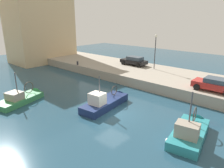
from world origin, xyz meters
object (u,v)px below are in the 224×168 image
object	(u,v)px
fishing_boat_green	(24,100)
parked_car_black	(134,61)
quay_streetlamp	(155,46)
fishing_boat_teal	(190,134)
parked_car_red	(215,84)
fishing_boat_navy	(107,104)
mooring_bollard_mid	(78,63)

from	to	relation	value
fishing_boat_green	parked_car_black	bearing A→B (deg)	-4.48
parked_car_black	quay_streetlamp	bearing A→B (deg)	-92.13
fishing_boat_teal	parked_car_red	bearing A→B (deg)	5.98
fishing_boat_green	quay_streetlamp	world-z (taller)	quay_streetlamp
parked_car_black	parked_car_red	size ratio (longest dim) A/B	1.01
fishing_boat_green	parked_car_black	distance (m)	17.30
fishing_boat_navy	mooring_bollard_mid	xyz separation A→B (m)	(6.44, 12.50, 1.34)
quay_streetlamp	fishing_boat_teal	bearing A→B (deg)	-139.15
fishing_boat_green	mooring_bollard_mid	size ratio (longest dim) A/B	10.46
fishing_boat_navy	parked_car_red	size ratio (longest dim) A/B	1.55
mooring_bollard_mid	quay_streetlamp	world-z (taller)	quay_streetlamp
fishing_boat_green	parked_car_red	world-z (taller)	fishing_boat_green
fishing_boat_navy	parked_car_red	xyz separation A→B (m)	(7.93, -7.33, 1.76)
fishing_boat_navy	quay_streetlamp	distance (m)	13.02
fishing_boat_navy	fishing_boat_green	size ratio (longest dim) A/B	1.12
mooring_bollard_mid	parked_car_red	bearing A→B (deg)	-85.71
parked_car_black	mooring_bollard_mid	distance (m)	8.84
fishing_boat_green	quay_streetlamp	size ratio (longest dim) A/B	1.19
quay_streetlamp	fishing_boat_green	bearing A→B (deg)	163.51
parked_car_red	mooring_bollard_mid	world-z (taller)	parked_car_red
fishing_boat_navy	fishing_boat_green	bearing A→B (deg)	124.53
fishing_boat_navy	quay_streetlamp	size ratio (longest dim) A/B	1.33
parked_car_black	fishing_boat_green	bearing A→B (deg)	175.52
fishing_boat_navy	fishing_boat_teal	bearing A→B (deg)	-88.48
quay_streetlamp	parked_car_black	bearing A→B (deg)	87.87
fishing_boat_green	fishing_boat_teal	bearing A→B (deg)	-71.41
fishing_boat_teal	fishing_boat_green	world-z (taller)	fishing_boat_teal
parked_car_black	fishing_boat_teal	bearing A→B (deg)	-130.71
mooring_bollard_mid	parked_car_black	bearing A→B (deg)	-49.07
fishing_boat_navy	fishing_boat_teal	world-z (taller)	fishing_boat_teal
mooring_bollard_mid	fishing_boat_teal	bearing A→B (deg)	-106.79
fishing_boat_teal	fishing_boat_green	xyz separation A→B (m)	(-5.15, 15.31, -0.01)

